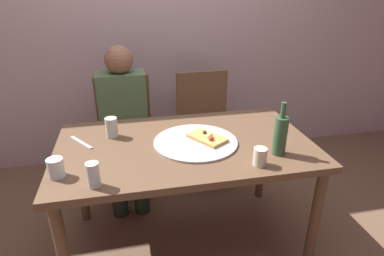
{
  "coord_description": "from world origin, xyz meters",
  "views": [
    {
      "loc": [
        -0.31,
        -1.65,
        1.58
      ],
      "look_at": [
        0.06,
        0.09,
        0.78
      ],
      "focal_mm": 30.34,
      "sensor_mm": 36.0,
      "label": 1
    }
  ],
  "objects": [
    {
      "name": "back_wall",
      "position": [
        0.0,
        1.31,
        1.3
      ],
      "size": [
        6.0,
        0.1,
        2.6
      ],
      "primitive_type": "cube",
      "color": "#B29EA3",
      "rests_on": "ground_plane"
    },
    {
      "name": "guest_in_sweater",
      "position": [
        -0.34,
        0.68,
        0.64
      ],
      "size": [
        0.36,
        0.56,
        1.17
      ],
      "rotation": [
        0.0,
        0.0,
        3.14
      ],
      "color": "#4C6B47",
      "rests_on": "ground_plane"
    },
    {
      "name": "dining_table",
      "position": [
        0.0,
        0.0,
        0.65
      ],
      "size": [
        1.46,
        0.86,
        0.73
      ],
      "color": "brown",
      "rests_on": "ground_plane"
    },
    {
      "name": "chair_right",
      "position": [
        0.33,
        0.83,
        0.51
      ],
      "size": [
        0.44,
        0.44,
        0.9
      ],
      "rotation": [
        0.0,
        0.0,
        3.14
      ],
      "color": "brown",
      "rests_on": "ground_plane"
    },
    {
      "name": "chair_left",
      "position": [
        -0.34,
        0.83,
        0.51
      ],
      "size": [
        0.44,
        0.44,
        0.9
      ],
      "rotation": [
        0.0,
        0.0,
        3.14
      ],
      "color": "brown",
      "rests_on": "ground_plane"
    },
    {
      "name": "pizza_tray",
      "position": [
        0.06,
        -0.01,
        0.74
      ],
      "size": [
        0.49,
        0.49,
        0.01
      ],
      "primitive_type": "cylinder",
      "color": "#ADADB2",
      "rests_on": "dining_table"
    },
    {
      "name": "wine_glass",
      "position": [
        -0.48,
        -0.34,
        0.79
      ],
      "size": [
        0.06,
        0.06,
        0.12
      ],
      "primitive_type": "cylinder",
      "color": "silver",
      "rests_on": "dining_table"
    },
    {
      "name": "tumbler_far",
      "position": [
        -0.41,
        0.17,
        0.79
      ],
      "size": [
        0.07,
        0.07,
        0.12
      ],
      "primitive_type": "cylinder",
      "color": "#B7C6BC",
      "rests_on": "dining_table"
    },
    {
      "name": "pizza_slice_last",
      "position": [
        0.13,
        -0.01,
        0.76
      ],
      "size": [
        0.23,
        0.26,
        0.05
      ],
      "color": "tan",
      "rests_on": "pizza_tray"
    },
    {
      "name": "table_knife",
      "position": [
        -0.59,
        0.12,
        0.74
      ],
      "size": [
        0.14,
        0.19,
        0.01
      ],
      "primitive_type": "cube",
      "rotation": [
        0.0,
        0.0,
        2.19
      ],
      "color": "#B7B7BC",
      "rests_on": "dining_table"
    },
    {
      "name": "wine_bottle",
      "position": [
        0.47,
        -0.23,
        0.85
      ],
      "size": [
        0.07,
        0.07,
        0.29
      ],
      "color": "#2D5133",
      "rests_on": "dining_table"
    },
    {
      "name": "ground_plane",
      "position": [
        0.0,
        0.0,
        0.0
      ],
      "size": [
        8.0,
        8.0,
        0.0
      ],
      "primitive_type": "plane",
      "color": "brown"
    },
    {
      "name": "short_glass",
      "position": [
        0.32,
        -0.32,
        0.78
      ],
      "size": [
        0.07,
        0.07,
        0.09
      ],
      "primitive_type": "cylinder",
      "color": "beige",
      "rests_on": "dining_table"
    },
    {
      "name": "tumbler_near",
      "position": [
        -0.66,
        -0.22,
        0.78
      ],
      "size": [
        0.08,
        0.08,
        0.1
      ],
      "primitive_type": "cylinder",
      "color": "silver",
      "rests_on": "dining_table"
    }
  ]
}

